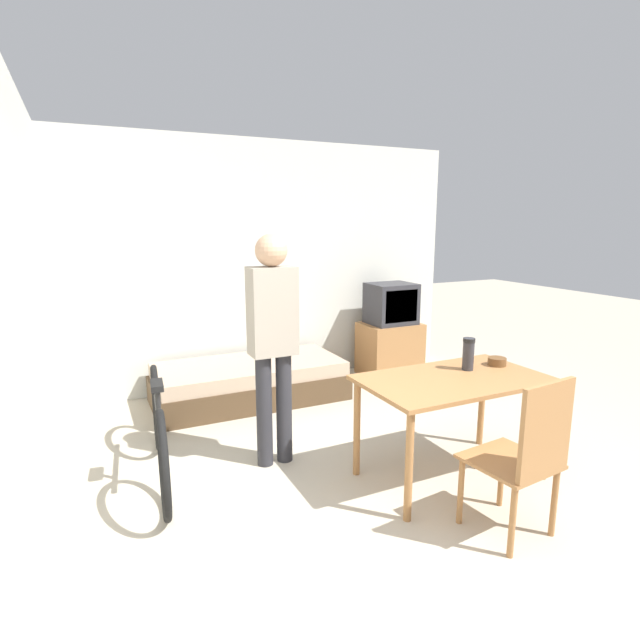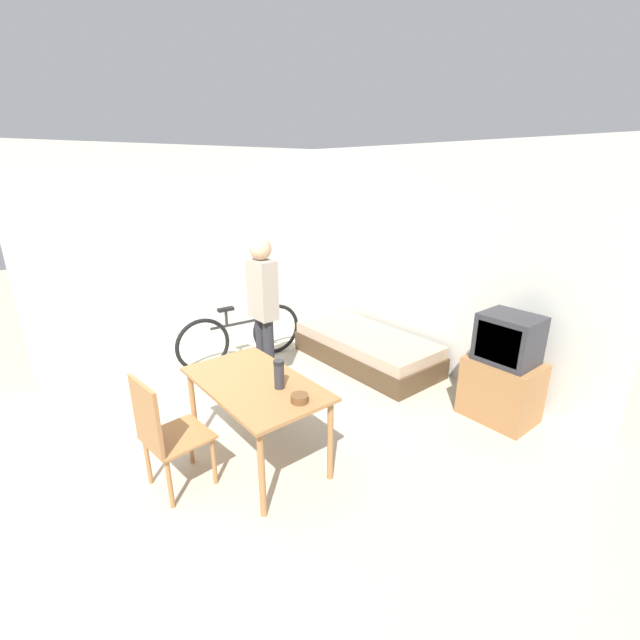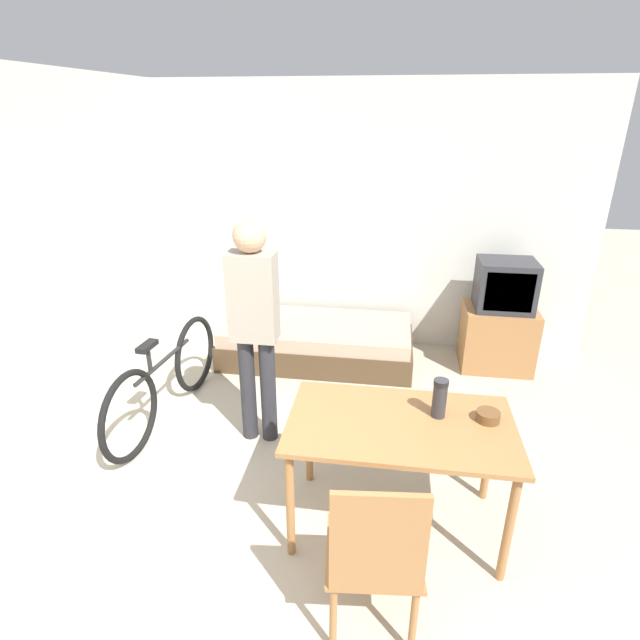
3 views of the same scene
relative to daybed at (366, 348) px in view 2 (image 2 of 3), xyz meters
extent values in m
plane|color=#B2A893|center=(0.24, -3.01, -0.20)|extent=(20.00, 20.00, 0.00)
cube|color=silver|center=(0.24, 0.57, 1.15)|extent=(4.99, 0.06, 2.70)
cube|color=silver|center=(-1.79, -1.24, 1.15)|extent=(0.06, 4.54, 2.70)
cube|color=#4C3823|center=(0.00, 0.00, -0.07)|extent=(1.93, 0.91, 0.26)
cube|color=tan|center=(0.00, 0.00, 0.13)|extent=(1.88, 0.88, 0.14)
cube|color=#9E6B3D|center=(1.80, 0.12, 0.12)|extent=(0.68, 0.51, 0.63)
cube|color=#2D2D33|center=(1.80, 0.12, 0.67)|extent=(0.53, 0.44, 0.48)
cube|color=black|center=(1.80, -0.10, 0.67)|extent=(0.43, 0.01, 0.37)
cube|color=#9E6B3D|center=(0.82, -2.15, 0.54)|extent=(1.31, 0.76, 0.03)
cylinder|color=#9E6B3D|center=(0.23, -2.47, 0.16)|extent=(0.05, 0.05, 0.72)
cylinder|color=#9E6B3D|center=(1.42, -2.47, 0.16)|extent=(0.05, 0.05, 0.72)
cylinder|color=#9E6B3D|center=(0.23, -1.83, 0.16)|extent=(0.05, 0.05, 0.72)
cylinder|color=#9E6B3D|center=(1.42, -1.83, 0.16)|extent=(0.05, 0.05, 0.72)
cube|color=#9E6B3D|center=(0.71, -2.79, 0.24)|extent=(0.50, 0.50, 0.02)
cube|color=#9E6B3D|center=(0.73, -3.00, 0.52)|extent=(0.42, 0.07, 0.54)
cylinder|color=#9E6B3D|center=(0.88, -2.59, 0.02)|extent=(0.04, 0.04, 0.43)
cylinder|color=#9E6B3D|center=(0.51, -2.63, 0.02)|extent=(0.04, 0.04, 0.43)
cylinder|color=#9E6B3D|center=(0.92, -2.96, 0.02)|extent=(0.04, 0.04, 0.43)
cylinder|color=#9E6B3D|center=(0.55, -3.00, 0.02)|extent=(0.04, 0.04, 0.43)
torus|color=black|center=(-1.02, -0.73, 0.15)|extent=(0.11, 0.70, 0.69)
torus|color=black|center=(-1.11, -1.76, 0.15)|extent=(0.11, 0.70, 0.69)
cylinder|color=black|center=(-1.07, -1.24, 0.34)|extent=(0.11, 0.81, 0.04)
cylinder|color=black|center=(-1.08, -1.43, 0.44)|extent=(0.04, 0.04, 0.20)
cube|color=black|center=(-1.08, -1.43, 0.56)|extent=(0.10, 0.21, 0.04)
cylinder|color=#28282D|center=(-0.32, -1.39, 0.23)|extent=(0.12, 0.12, 0.86)
cylinder|color=#28282D|center=(-0.16, -1.39, 0.23)|extent=(0.12, 0.12, 0.86)
cube|color=#9E9384|center=(-0.24, -1.39, 0.99)|extent=(0.34, 0.20, 0.65)
sphere|color=tan|center=(-0.24, -1.39, 1.43)|extent=(0.23, 0.23, 0.23)
cylinder|color=#2D2D33|center=(1.04, -2.04, 0.68)|extent=(0.08, 0.08, 0.24)
cylinder|color=black|center=(1.04, -2.04, 0.78)|extent=(0.09, 0.09, 0.03)
cylinder|color=brown|center=(1.32, -2.05, 0.59)|extent=(0.14, 0.14, 0.06)
camera|label=1|loc=(-1.47, -4.76, 1.64)|focal=28.00mm
camera|label=2|loc=(3.62, -3.72, 2.21)|focal=24.00mm
camera|label=3|loc=(0.72, -4.60, 2.22)|focal=28.00mm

